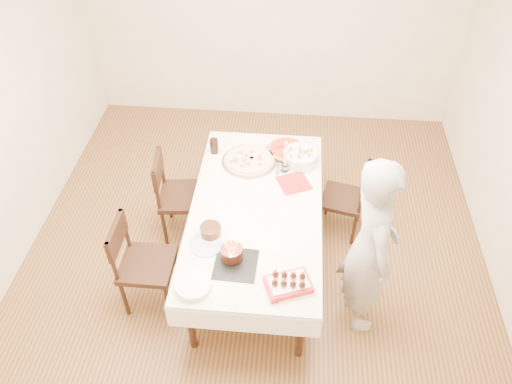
# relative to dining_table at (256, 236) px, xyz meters

# --- Properties ---
(floor) EXTENTS (5.00, 5.00, 0.00)m
(floor) POSITION_rel_dining_table_xyz_m (-0.02, 0.05, -0.38)
(floor) COLOR #51331C
(floor) RESTS_ON ground
(wall_back) EXTENTS (4.50, 0.04, 2.70)m
(wall_back) POSITION_rel_dining_table_xyz_m (-0.02, 2.55, 0.98)
(wall_back) COLOR beige
(wall_back) RESTS_ON floor
(dining_table) EXTENTS (1.22, 2.18, 0.75)m
(dining_table) POSITION_rel_dining_table_xyz_m (0.00, 0.00, 0.00)
(dining_table) COLOR white
(dining_table) RESTS_ON floor
(chair_right_savory) EXTENTS (0.52, 0.52, 0.85)m
(chair_right_savory) POSITION_rel_dining_table_xyz_m (0.81, 0.52, 0.05)
(chair_right_savory) COLOR black
(chair_right_savory) RESTS_ON floor
(chair_left_savory) EXTENTS (0.54, 0.54, 0.95)m
(chair_left_savory) POSITION_rel_dining_table_xyz_m (-0.74, 0.36, 0.10)
(chair_left_savory) COLOR black
(chair_left_savory) RESTS_ON floor
(chair_left_dessert) EXTENTS (0.49, 0.49, 0.95)m
(chair_left_dessert) POSITION_rel_dining_table_xyz_m (-0.88, -0.50, 0.10)
(chair_left_dessert) COLOR black
(chair_left_dessert) RESTS_ON floor
(person) EXTENTS (0.53, 0.70, 1.73)m
(person) POSITION_rel_dining_table_xyz_m (0.93, -0.47, 0.49)
(person) COLOR #A6A09C
(person) RESTS_ON floor
(pizza_white) EXTENTS (0.67, 0.67, 0.04)m
(pizza_white) POSITION_rel_dining_table_xyz_m (-0.12, 0.62, 0.40)
(pizza_white) COLOR beige
(pizza_white) RESTS_ON dining_table
(pizza_pepperoni) EXTENTS (0.53, 0.53, 0.04)m
(pizza_pepperoni) POSITION_rel_dining_table_xyz_m (0.23, 0.81, 0.40)
(pizza_pepperoni) COLOR red
(pizza_pepperoni) RESTS_ON dining_table
(red_placemat) EXTENTS (0.36, 0.36, 0.01)m
(red_placemat) POSITION_rel_dining_table_xyz_m (0.32, 0.35, 0.38)
(red_placemat) COLOR #B21E1E
(red_placemat) RESTS_ON dining_table
(pasta_bowl) EXTENTS (0.42, 0.42, 0.11)m
(pasta_bowl) POSITION_rel_dining_table_xyz_m (0.37, 0.66, 0.44)
(pasta_bowl) COLOR white
(pasta_bowl) RESTS_ON dining_table
(taper_candle) EXTENTS (0.08, 0.08, 0.36)m
(taper_candle) POSITION_rel_dining_table_xyz_m (0.23, 0.52, 0.55)
(taper_candle) COLOR white
(taper_candle) RESTS_ON dining_table
(shaker_pair) EXTENTS (0.09, 0.09, 0.09)m
(shaker_pair) POSITION_rel_dining_table_xyz_m (0.16, 0.46, 0.42)
(shaker_pair) COLOR white
(shaker_pair) RESTS_ON dining_table
(cola_glass) EXTENTS (0.09, 0.09, 0.15)m
(cola_glass) POSITION_rel_dining_table_xyz_m (-0.48, 0.73, 0.45)
(cola_glass) COLOR black
(cola_glass) RESTS_ON dining_table
(layer_cake) EXTENTS (0.27, 0.27, 0.09)m
(layer_cake) POSITION_rel_dining_table_xyz_m (-0.34, -0.35, 0.42)
(layer_cake) COLOR #381F0E
(layer_cake) RESTS_ON dining_table
(cake_board) EXTENTS (0.35, 0.35, 0.01)m
(cake_board) POSITION_rel_dining_table_xyz_m (-0.10, -0.64, 0.38)
(cake_board) COLOR black
(cake_board) RESTS_ON dining_table
(birthday_cake) EXTENTS (0.23, 0.23, 0.17)m
(birthday_cake) POSITION_rel_dining_table_xyz_m (-0.14, -0.58, 0.47)
(birthday_cake) COLOR #33160D
(birthday_cake) RESTS_ON dining_table
(strawberry_box) EXTENTS (0.39, 0.33, 0.08)m
(strawberry_box) POSITION_rel_dining_table_xyz_m (0.32, -0.82, 0.42)
(strawberry_box) COLOR red
(strawberry_box) RESTS_ON dining_table
(box_lid) EXTENTS (0.34, 0.28, 0.02)m
(box_lid) POSITION_rel_dining_table_xyz_m (0.36, -0.83, 0.38)
(box_lid) COLOR beige
(box_lid) RESTS_ON dining_table
(plate_stack) EXTENTS (0.33, 0.33, 0.06)m
(plate_stack) POSITION_rel_dining_table_xyz_m (-0.39, -0.89, 0.40)
(plate_stack) COLOR white
(plate_stack) RESTS_ON dining_table
(china_plate) EXTENTS (0.35, 0.35, 0.01)m
(china_plate) POSITION_rel_dining_table_xyz_m (-0.36, -0.46, 0.38)
(china_plate) COLOR white
(china_plate) RESTS_ON dining_table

